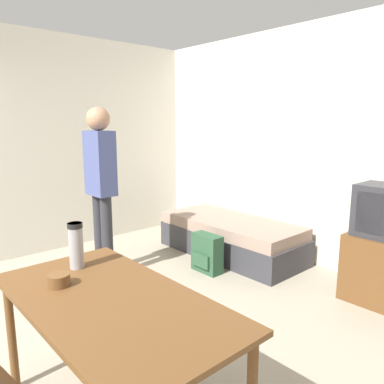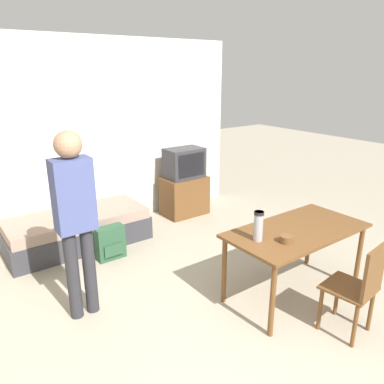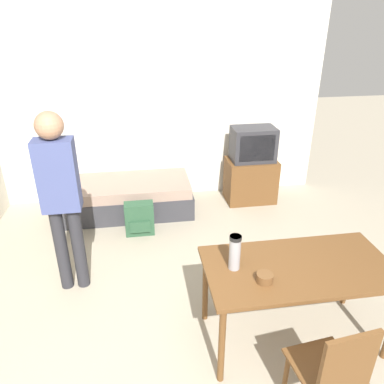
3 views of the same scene
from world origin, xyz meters
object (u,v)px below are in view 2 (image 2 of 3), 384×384
at_px(wooden_chair, 360,285).
at_px(daybed, 78,230).
at_px(backpack, 110,243).
at_px(mate_bowl, 286,239).
at_px(person_standing, 75,212).
at_px(thermos_flask, 258,225).
at_px(dining_table, 296,236).
at_px(tv, 184,184).

bearing_deg(wooden_chair, daybed, 112.69).
bearing_deg(backpack, mate_bowl, -66.14).
distance_m(person_standing, backpack, 1.40).
distance_m(mate_bowl, backpack, 2.25).
height_order(wooden_chair, thermos_flask, thermos_flask).
bearing_deg(daybed, mate_bowl, -67.51).
xyz_separation_m(wooden_chair, mate_bowl, (-0.26, 0.61, 0.28)).
height_order(dining_table, person_standing, person_standing).
height_order(wooden_chair, backpack, wooden_chair).
bearing_deg(backpack, tv, 23.32).
xyz_separation_m(daybed, person_standing, (-0.49, -1.48, 0.83)).
relative_size(dining_table, person_standing, 0.82).
xyz_separation_m(mate_bowl, backpack, (-0.88, 1.99, -0.57)).
bearing_deg(thermos_flask, backpack, 111.28).
relative_size(tv, thermos_flask, 3.79).
relative_size(tv, wooden_chair, 1.22).
height_order(tv, mate_bowl, tv).
relative_size(person_standing, backpack, 4.22).
distance_m(person_standing, mate_bowl, 1.93).
relative_size(daybed, person_standing, 1.03).
height_order(daybed, mate_bowl, mate_bowl).
xyz_separation_m(daybed, thermos_flask, (0.89, -2.40, 0.68)).
relative_size(tv, dining_table, 0.74).
bearing_deg(person_standing, backpack, 52.48).
bearing_deg(person_standing, tv, 34.54).
height_order(tv, dining_table, tv).
xyz_separation_m(dining_table, person_standing, (-1.88, 0.97, 0.39)).
bearing_deg(mate_bowl, backpack, 113.86).
bearing_deg(wooden_chair, mate_bowl, 113.55).
bearing_deg(wooden_chair, thermos_flask, 119.11).
distance_m(wooden_chair, thermos_flask, 0.99).
height_order(daybed, wooden_chair, wooden_chair).
distance_m(dining_table, mate_bowl, 0.37).
bearing_deg(backpack, person_standing, -127.52).
bearing_deg(dining_table, tv, 80.88).
height_order(daybed, thermos_flask, thermos_flask).
relative_size(dining_table, mate_bowl, 12.00).
distance_m(dining_table, backpack, 2.25).
bearing_deg(mate_bowl, person_standing, 144.62).
distance_m(tv, thermos_flask, 2.69).
bearing_deg(daybed, thermos_flask, -69.59).
distance_m(daybed, mate_bowl, 2.85).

